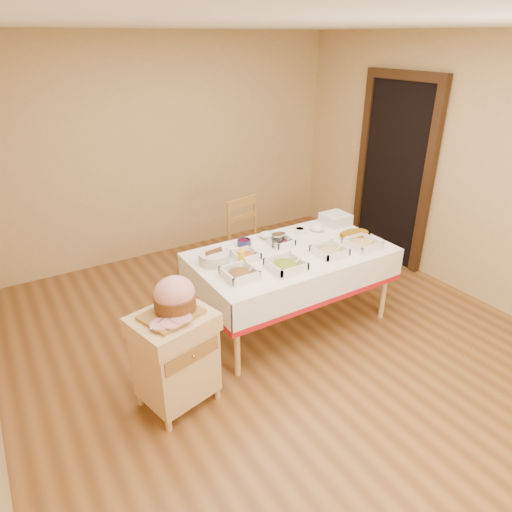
% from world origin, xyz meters
% --- Properties ---
extents(room_shell, '(5.00, 5.00, 5.00)m').
position_xyz_m(room_shell, '(0.00, 0.00, 1.30)').
color(room_shell, brown).
rests_on(room_shell, ground).
extents(doorway, '(0.09, 1.10, 2.20)m').
position_xyz_m(doorway, '(2.20, 0.90, 1.11)').
color(doorway, black).
rests_on(doorway, ground).
extents(dining_table, '(1.82, 1.02, 0.76)m').
position_xyz_m(dining_table, '(0.30, 0.30, 0.60)').
color(dining_table, '#E3B97D').
rests_on(dining_table, ground).
extents(butcher_cart, '(0.64, 0.57, 0.77)m').
position_xyz_m(butcher_cart, '(-1.05, -0.15, 0.44)').
color(butcher_cart, '#E3B97D').
rests_on(butcher_cart, ground).
extents(dining_chair, '(0.51, 0.50, 0.99)m').
position_xyz_m(dining_chair, '(0.37, 1.12, 0.51)').
color(dining_chair, olive).
rests_on(dining_chair, ground).
extents(ham_on_board, '(0.41, 0.40, 0.27)m').
position_xyz_m(ham_on_board, '(-1.01, -0.11, 0.89)').
color(ham_on_board, olive).
rests_on(ham_on_board, butcher_cart).
extents(serving_dish_a, '(0.26, 0.26, 0.11)m').
position_xyz_m(serving_dish_a, '(-0.35, 0.12, 0.80)').
color(serving_dish_a, silver).
rests_on(serving_dish_a, dining_table).
extents(serving_dish_b, '(0.28, 0.28, 0.11)m').
position_xyz_m(serving_dish_b, '(0.05, 0.04, 0.80)').
color(serving_dish_b, silver).
rests_on(serving_dish_b, dining_table).
extents(serving_dish_c, '(0.26, 0.26, 0.11)m').
position_xyz_m(serving_dish_c, '(0.55, 0.07, 0.79)').
color(serving_dish_c, silver).
rests_on(serving_dish_c, dining_table).
extents(serving_dish_d, '(0.28, 0.28, 0.10)m').
position_xyz_m(serving_dish_d, '(0.92, 0.04, 0.79)').
color(serving_dish_d, silver).
rests_on(serving_dish_d, dining_table).
extents(serving_dish_e, '(0.22, 0.21, 0.10)m').
position_xyz_m(serving_dish_e, '(-0.13, 0.39, 0.79)').
color(serving_dish_e, silver).
rests_on(serving_dish_e, dining_table).
extents(serving_dish_f, '(0.21, 0.20, 0.10)m').
position_xyz_m(serving_dish_f, '(0.30, 0.47, 0.79)').
color(serving_dish_f, silver).
rests_on(serving_dish_f, dining_table).
extents(small_bowl_left, '(0.12, 0.12, 0.06)m').
position_xyz_m(small_bowl_left, '(-0.30, 0.54, 0.79)').
color(small_bowl_left, silver).
rests_on(small_bowl_left, dining_table).
extents(small_bowl_mid, '(0.13, 0.13, 0.06)m').
position_xyz_m(small_bowl_mid, '(-0.00, 0.64, 0.79)').
color(small_bowl_mid, navy).
rests_on(small_bowl_mid, dining_table).
extents(small_bowl_right, '(0.10, 0.10, 0.05)m').
position_xyz_m(small_bowl_right, '(0.62, 0.61, 0.79)').
color(small_bowl_right, silver).
rests_on(small_bowl_right, dining_table).
extents(bowl_white_imported, '(0.20, 0.20, 0.04)m').
position_xyz_m(bowl_white_imported, '(0.28, 0.67, 0.78)').
color(bowl_white_imported, silver).
rests_on(bowl_white_imported, dining_table).
extents(bowl_small_imported, '(0.18, 0.18, 0.05)m').
position_xyz_m(bowl_small_imported, '(0.80, 0.56, 0.78)').
color(bowl_small_imported, silver).
rests_on(bowl_small_imported, dining_table).
extents(preserve_jar_left, '(0.10, 0.10, 0.13)m').
position_xyz_m(preserve_jar_left, '(0.23, 0.45, 0.82)').
color(preserve_jar_left, silver).
rests_on(preserve_jar_left, dining_table).
extents(preserve_jar_right, '(0.09, 0.09, 0.11)m').
position_xyz_m(preserve_jar_right, '(0.30, 0.48, 0.81)').
color(preserve_jar_right, silver).
rests_on(preserve_jar_right, dining_table).
extents(mustard_bottle, '(0.06, 0.06, 0.18)m').
position_xyz_m(mustard_bottle, '(-0.24, 0.29, 0.84)').
color(mustard_bottle, gold).
rests_on(mustard_bottle, dining_table).
extents(bread_basket, '(0.27, 0.27, 0.12)m').
position_xyz_m(bread_basket, '(-0.41, 0.46, 0.81)').
color(bread_basket, beige).
rests_on(bread_basket, dining_table).
extents(plate_stack, '(0.26, 0.26, 0.11)m').
position_xyz_m(plate_stack, '(1.08, 0.61, 0.81)').
color(plate_stack, silver).
rests_on(plate_stack, dining_table).
extents(brass_platter, '(0.34, 0.24, 0.04)m').
position_xyz_m(brass_platter, '(1.02, 0.25, 0.78)').
color(brass_platter, gold).
rests_on(brass_platter, dining_table).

